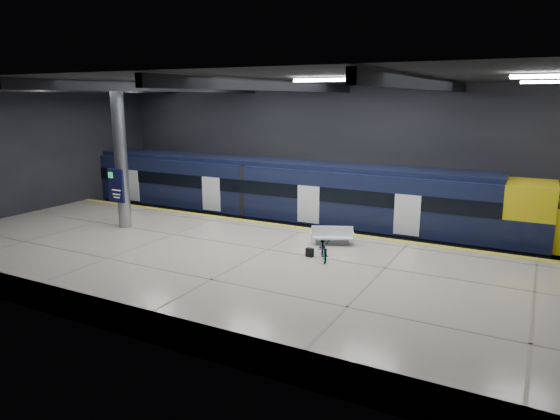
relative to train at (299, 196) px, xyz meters
The scene contains 10 objects.
ground 6.10m from the train, 73.02° to the right, with size 30.00×30.00×0.00m, color black.
room_shell 6.81m from the train, 73.02° to the right, with size 30.10×16.10×8.05m.
platform 8.31m from the train, 78.14° to the right, with size 30.00×11.00×1.10m, color #BEB4A1.
safety_strip 3.36m from the train, 58.57° to the right, with size 30.00×0.40×0.01m, color gold.
rails 2.59m from the train, ahead, with size 30.00×1.52×0.16m.
train is the anchor object (origin of this frame).
bench 5.98m from the train, 50.38° to the right, with size 1.98×1.45×0.81m.
bicycle 7.85m from the train, 57.16° to the right, with size 0.60×1.71×0.90m, color #99999E.
pannier_bag 7.57m from the train, 61.00° to the right, with size 0.30×0.18×0.35m, color black.
info_column 9.40m from the train, 134.10° to the right, with size 0.90×0.78×6.90m.
Camera 1 is at (9.79, -18.41, 7.30)m, focal length 32.00 mm.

